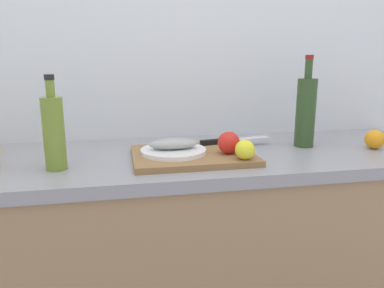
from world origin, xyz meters
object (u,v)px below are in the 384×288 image
(lemon_0, at_px, (245,150))
(white_plate, at_px, (173,151))
(chef_knife, at_px, (227,141))
(olive_oil_bottle, at_px, (54,132))
(cutting_board, at_px, (192,155))
(wine_bottle, at_px, (306,111))
(fish_fillet, at_px, (173,144))

(lemon_0, bearing_deg, white_plate, 149.98)
(chef_knife, distance_m, lemon_0, 0.24)
(olive_oil_bottle, bearing_deg, lemon_0, -7.28)
(cutting_board, height_order, lemon_0, lemon_0)
(chef_knife, height_order, wine_bottle, wine_bottle)
(cutting_board, relative_size, wine_bottle, 1.17)
(white_plate, distance_m, chef_knife, 0.25)
(cutting_board, xyz_separation_m, white_plate, (-0.06, 0.00, 0.02))
(chef_knife, height_order, lemon_0, lemon_0)
(white_plate, relative_size, olive_oil_bottle, 0.77)
(cutting_board, distance_m, fish_fillet, 0.08)
(white_plate, bearing_deg, chef_knife, 27.59)
(cutting_board, relative_size, lemon_0, 6.42)
(fish_fillet, distance_m, olive_oil_bottle, 0.38)
(lemon_0, bearing_deg, wine_bottle, 33.62)
(olive_oil_bottle, bearing_deg, wine_bottle, 8.60)
(chef_knife, distance_m, olive_oil_bottle, 0.62)
(cutting_board, bearing_deg, white_plate, 176.89)
(white_plate, relative_size, wine_bottle, 0.64)
(white_plate, relative_size, chef_knife, 0.76)
(cutting_board, height_order, white_plate, white_plate)
(cutting_board, xyz_separation_m, lemon_0, (0.15, -0.12, 0.04))
(cutting_board, height_order, fish_fillet, fish_fillet)
(cutting_board, bearing_deg, olive_oil_bottle, -174.21)
(white_plate, xyz_separation_m, wine_bottle, (0.52, 0.09, 0.11))
(chef_knife, xyz_separation_m, wine_bottle, (0.30, -0.03, 0.11))
(olive_oil_bottle, bearing_deg, fish_fillet, 7.30)
(white_plate, relative_size, lemon_0, 3.52)
(cutting_board, distance_m, lemon_0, 0.19)
(chef_knife, bearing_deg, wine_bottle, -17.17)
(chef_knife, xyz_separation_m, olive_oil_bottle, (-0.59, -0.16, 0.09))
(cutting_board, bearing_deg, lemon_0, -38.77)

